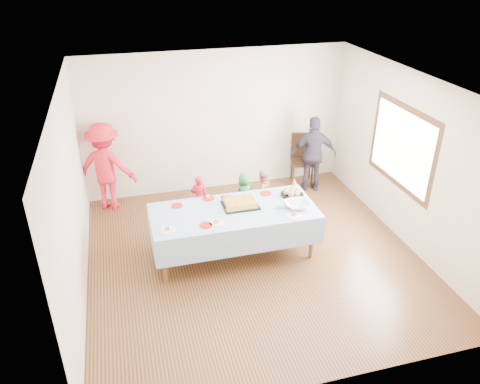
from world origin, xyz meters
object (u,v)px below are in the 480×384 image
at_px(party_table, 234,213).
at_px(birthday_cake, 240,203).
at_px(dining_chair, 302,156).
at_px(adult_left, 106,167).

distance_m(party_table, birthday_cake, 0.19).
bearing_deg(birthday_cake, dining_chair, 47.79).
height_order(party_table, birthday_cake, birthday_cake).
bearing_deg(party_table, adult_left, 131.97).
height_order(birthday_cake, dining_chair, dining_chair).
height_order(party_table, dining_chair, dining_chair).
distance_m(birthday_cake, dining_chair, 2.73).
relative_size(birthday_cake, adult_left, 0.33).
bearing_deg(party_table, dining_chair, 47.26).
bearing_deg(party_table, birthday_cake, 38.55).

